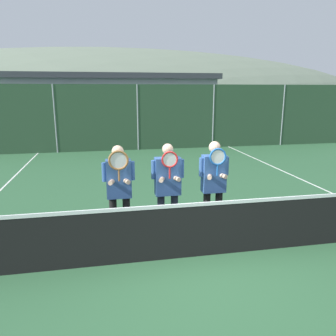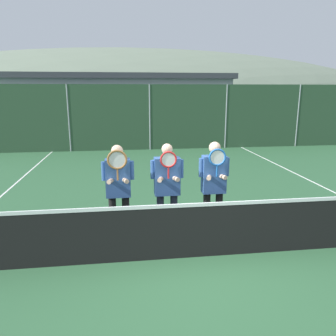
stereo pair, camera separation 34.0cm
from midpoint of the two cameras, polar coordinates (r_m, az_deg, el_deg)
ground_plane at (r=5.53m, az=4.17°, el=-15.00°), size 120.00×120.00×0.00m
hill_distant at (r=57.35m, az=-9.89°, el=10.63°), size 92.00×51.11×17.89m
clubhouse_building at (r=24.21m, az=-12.84°, el=11.33°), size 16.71×5.50×3.71m
fence_back at (r=14.70m, az=-5.96°, el=8.71°), size 21.04×0.06×2.87m
tennis_net at (r=5.33m, az=4.25°, el=-10.50°), size 11.56×0.09×1.02m
court_line_right_sideline at (r=9.88m, az=24.16°, el=-3.20°), size 0.05×16.00×0.01m
player_leftmost at (r=5.68m, az=-10.24°, el=-3.23°), size 0.55×0.34×1.74m
player_center_left at (r=5.74m, az=-1.74°, el=-2.89°), size 0.58×0.34×1.74m
player_center_right at (r=5.90m, az=6.32°, el=-2.37°), size 0.55×0.34×1.76m
car_left_of_center at (r=18.09m, az=-14.98°, el=7.56°), size 4.30×1.92×1.80m
car_center at (r=18.15m, az=1.36°, el=7.84°), size 4.59×2.09×1.66m
car_right_of_center at (r=20.31m, az=15.85°, el=8.09°), size 4.60×2.09×1.79m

